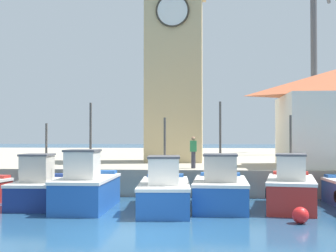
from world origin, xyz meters
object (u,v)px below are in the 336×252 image
object	(u,v)px
fishing_boat_mid_left	(164,192)
dock_worker_near_tower	(193,152)
fishing_boat_left_inner	(87,189)
fishing_boat_mid_right	(291,189)
clock_tower	(175,48)
mooring_buoy	(300,215)
fishing_boat_center	(220,190)
fishing_boat_left_outer	(42,188)
port_crane_near	(315,73)

from	to	relation	value
fishing_boat_mid_left	dock_worker_near_tower	distance (m)	5.41
fishing_boat_left_inner	fishing_boat_mid_right	world-z (taller)	fishing_boat_left_inner
fishing_boat_mid_left	clock_tower	distance (m)	13.84
mooring_buoy	fishing_boat_center	bearing A→B (deg)	129.72
mooring_buoy	dock_worker_near_tower	world-z (taller)	dock_worker_near_tower
fishing_boat_mid_right	fishing_boat_mid_left	bearing A→B (deg)	-170.93
mooring_buoy	dock_worker_near_tower	size ratio (longest dim) A/B	0.35
fishing_boat_left_outer	port_crane_near	xyz separation A→B (m)	(16.41, 22.34, 7.79)
fishing_boat_center	fishing_boat_left_outer	bearing A→B (deg)	179.42
fishing_boat_left_inner	dock_worker_near_tower	xyz separation A→B (m)	(4.19, 5.08, 1.34)
fishing_boat_mid_left	dock_worker_near_tower	world-z (taller)	fishing_boat_mid_left
fishing_boat_center	dock_worker_near_tower	bearing A→B (deg)	105.81
fishing_boat_left_outer	fishing_boat_mid_left	world-z (taller)	fishing_boat_mid_left
fishing_boat_mid_right	clock_tower	world-z (taller)	clock_tower
fishing_boat_left_inner	clock_tower	xyz separation A→B (m)	(2.79, 11.30, 7.84)
port_crane_near	mooring_buoy	world-z (taller)	port_crane_near
port_crane_near	dock_worker_near_tower	bearing A→B (deg)	-119.24
fishing_boat_left_outer	fishing_boat_mid_left	xyz separation A→B (m)	(5.34, -0.78, 0.01)
fishing_boat_left_outer	fishing_boat_left_inner	bearing A→B (deg)	-18.94
fishing_boat_mid_left	dock_worker_near_tower	size ratio (longest dim) A/B	3.31
fishing_boat_left_inner	fishing_boat_mid_left	distance (m)	3.19
fishing_boat_mid_right	mooring_buoy	size ratio (longest dim) A/B	8.46
fishing_boat_left_inner	port_crane_near	world-z (taller)	port_crane_near
port_crane_near	mooring_buoy	xyz separation A→B (m)	(-6.20, -25.57, -8.24)
fishing_boat_left_outer	port_crane_near	bearing A→B (deg)	53.70
fishing_boat_mid_right	port_crane_near	xyz separation A→B (m)	(5.94, 22.29, 7.74)
fishing_boat_center	port_crane_near	distance (m)	25.31
port_crane_near	dock_worker_near_tower	distance (m)	21.58
fishing_boat_mid_right	clock_tower	xyz separation A→B (m)	(-5.53, 10.52, 7.88)
fishing_boat_mid_left	fishing_boat_mid_right	xyz separation A→B (m)	(5.13, 0.82, 0.05)
mooring_buoy	clock_tower	bearing A→B (deg)	110.93
fishing_boat_left_outer	mooring_buoy	size ratio (longest dim) A/B	7.65
fishing_boat_left_inner	fishing_boat_mid_left	xyz separation A→B (m)	(3.19, -0.04, -0.09)
fishing_boat_center	dock_worker_near_tower	xyz separation A→B (m)	(-1.25, 4.42, 1.41)
fishing_boat_left_inner	mooring_buoy	xyz separation A→B (m)	(8.06, -2.50, -0.55)
mooring_buoy	dock_worker_near_tower	bearing A→B (deg)	117.08
fishing_boat_center	port_crane_near	xyz separation A→B (m)	(8.82, 22.41, 7.76)
fishing_boat_left_inner	port_crane_near	bearing A→B (deg)	58.29
fishing_boat_center	fishing_boat_mid_right	bearing A→B (deg)	2.40
fishing_boat_left_inner	mooring_buoy	bearing A→B (deg)	-17.20
fishing_boat_mid_left	mooring_buoy	xyz separation A→B (m)	(4.88, -2.46, -0.46)
fishing_boat_left_inner	fishing_boat_mid_left	bearing A→B (deg)	-0.67
fishing_boat_mid_left	fishing_boat_mid_right	size ratio (longest dim) A/B	1.12
dock_worker_near_tower	fishing_boat_center	bearing A→B (deg)	-74.19
fishing_boat_left_outer	mooring_buoy	xyz separation A→B (m)	(10.21, -3.23, -0.45)
fishing_boat_center	fishing_boat_left_inner	bearing A→B (deg)	-173.07
fishing_boat_left_outer	mooring_buoy	distance (m)	10.72
fishing_boat_left_outer	clock_tower	distance (m)	14.10
fishing_boat_mid_left	fishing_boat_mid_right	bearing A→B (deg)	9.07
clock_tower	fishing_boat_left_outer	bearing A→B (deg)	-115.06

